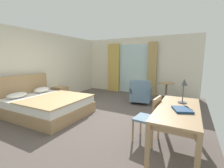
% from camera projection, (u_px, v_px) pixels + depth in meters
% --- Properties ---
extents(ground, '(5.60, 7.36, 0.10)m').
position_uv_depth(ground, '(95.00, 118.00, 4.12)').
color(ground, '#564C47').
extents(wall_back, '(5.20, 0.12, 2.52)m').
position_uv_depth(wall_back, '(137.00, 66.00, 6.88)').
color(wall_back, silver).
rests_on(wall_back, ground).
extents(wall_left, '(0.12, 6.96, 2.52)m').
position_uv_depth(wall_left, '(33.00, 68.00, 5.09)').
color(wall_left, silver).
rests_on(wall_left, ground).
extents(balcony_glass_door, '(1.42, 0.02, 2.22)m').
position_uv_depth(balcony_glass_door, '(132.00, 69.00, 6.93)').
color(balcony_glass_door, silver).
rests_on(balcony_glass_door, ground).
extents(curtain_panel_left, '(0.58, 0.10, 2.27)m').
position_uv_depth(curtain_panel_left, '(114.00, 68.00, 7.27)').
color(curtain_panel_left, tan).
rests_on(curtain_panel_left, ground).
extents(curtain_panel_right, '(0.38, 0.10, 2.27)m').
position_uv_depth(curtain_panel_right, '(152.00, 69.00, 6.40)').
color(curtain_panel_right, tan).
rests_on(curtain_panel_right, ground).
extents(bed, '(2.17, 1.73, 1.07)m').
position_uv_depth(bed, '(47.00, 105.00, 4.25)').
color(bed, tan).
rests_on(bed, ground).
extents(nightstand, '(0.50, 0.44, 0.50)m').
position_uv_depth(nightstand, '(60.00, 93.00, 5.85)').
color(nightstand, tan).
rests_on(nightstand, ground).
extents(writing_desk, '(0.63, 1.57, 0.78)m').
position_uv_depth(writing_desk, '(178.00, 113.00, 2.42)').
color(writing_desk, tan).
rests_on(writing_desk, ground).
extents(desk_chair, '(0.45, 0.45, 0.88)m').
position_uv_depth(desk_chair, '(150.00, 116.00, 2.79)').
color(desk_chair, slate).
rests_on(desk_chair, ground).
extents(desk_lamp, '(0.15, 0.15, 0.44)m').
position_uv_depth(desk_lamp, '(184.00, 87.00, 2.63)').
color(desk_lamp, '#4C4C51').
rests_on(desk_lamp, writing_desk).
extents(closed_book, '(0.33, 0.36, 0.03)m').
position_uv_depth(closed_book, '(182.00, 110.00, 2.27)').
color(closed_book, navy).
rests_on(closed_book, writing_desk).
extents(armchair_by_window, '(0.76, 0.84, 0.86)m').
position_uv_depth(armchair_by_window, '(141.00, 94.00, 5.32)').
color(armchair_by_window, slate).
rests_on(armchair_by_window, ground).
extents(round_cafe_table, '(0.59, 0.59, 0.68)m').
position_uv_depth(round_cafe_table, '(166.00, 88.00, 5.65)').
color(round_cafe_table, tan).
rests_on(round_cafe_table, ground).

